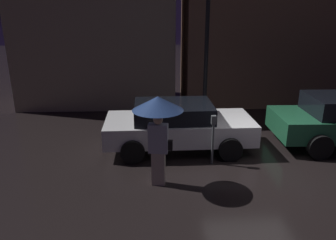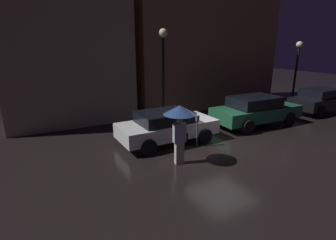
{
  "view_description": "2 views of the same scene",
  "coord_description": "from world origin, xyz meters",
  "px_view_note": "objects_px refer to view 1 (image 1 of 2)",
  "views": [
    {
      "loc": [
        -2.75,
        -7.37,
        3.8
      ],
      "look_at": [
        -2.33,
        0.63,
        1.08
      ],
      "focal_mm": 35.0,
      "sensor_mm": 36.0,
      "label": 1
    },
    {
      "loc": [
        -6.94,
        -7.85,
        4.01
      ],
      "look_at": [
        -2.64,
        0.04,
        1.37
      ],
      "focal_mm": 28.0,
      "sensor_mm": 36.0,
      "label": 2
    }
  ],
  "objects_px": {
    "street_lamp_near": "(207,25)",
    "pedestrian_with_umbrella": "(158,115)",
    "parked_car_white": "(178,125)",
    "parking_meter": "(213,134)"
  },
  "relations": [
    {
      "from": "pedestrian_with_umbrella",
      "to": "parking_meter",
      "type": "height_order",
      "value": "pedestrian_with_umbrella"
    },
    {
      "from": "parked_car_white",
      "to": "pedestrian_with_umbrella",
      "type": "distance_m",
      "value": 2.3
    },
    {
      "from": "parking_meter",
      "to": "street_lamp_near",
      "type": "relative_size",
      "value": 0.28
    },
    {
      "from": "parked_car_white",
      "to": "parking_meter",
      "type": "relative_size",
      "value": 3.17
    },
    {
      "from": "street_lamp_near",
      "to": "pedestrian_with_umbrella",
      "type": "bearing_deg",
      "value": -111.22
    },
    {
      "from": "parked_car_white",
      "to": "pedestrian_with_umbrella",
      "type": "relative_size",
      "value": 2.0
    },
    {
      "from": "parked_car_white",
      "to": "pedestrian_with_umbrella",
      "type": "xyz_separation_m",
      "value": [
        -0.59,
        -2.01,
        0.95
      ]
    },
    {
      "from": "parked_car_white",
      "to": "street_lamp_near",
      "type": "relative_size",
      "value": 0.88
    },
    {
      "from": "parking_meter",
      "to": "street_lamp_near",
      "type": "xyz_separation_m",
      "value": [
        0.35,
        3.55,
        2.5
      ]
    },
    {
      "from": "pedestrian_with_umbrella",
      "to": "street_lamp_near",
      "type": "xyz_separation_m",
      "value": [
        1.76,
        4.52,
        1.64
      ]
    }
  ]
}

